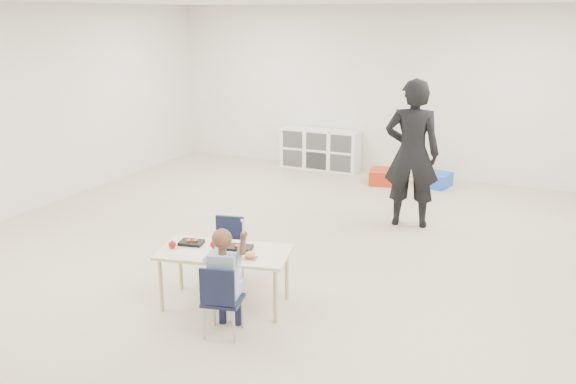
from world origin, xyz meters
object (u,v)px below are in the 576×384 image
at_px(adult, 412,154).
at_px(child, 222,278).
at_px(chair_near, 223,299).
at_px(table, 225,278).
at_px(cubby_shelf, 320,149).

bearing_deg(adult, child, 67.15).
height_order(chair_near, child, child).
height_order(table, chair_near, chair_near).
height_order(table, adult, adult).
bearing_deg(chair_near, child, 0.00).
bearing_deg(child, cubby_shelf, 91.21).
bearing_deg(cubby_shelf, table, -77.85).
relative_size(chair_near, child, 0.63).
bearing_deg(table, cubby_shelf, 89.74).
distance_m(chair_near, adult, 3.59).
relative_size(table, chair_near, 1.97).
xyz_separation_m(table, adult, (1.01, 2.98, 0.67)).
bearing_deg(adult, cubby_shelf, -57.74).
bearing_deg(child, table, 106.11).
relative_size(child, adult, 0.55).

